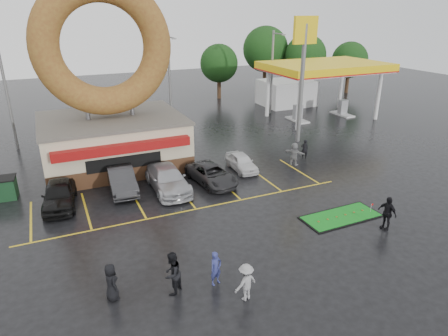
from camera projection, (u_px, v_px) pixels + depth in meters
name	position (u px, v px, depth m)	size (l,w,h in m)	color
ground	(219.00, 237.00, 20.91)	(120.00, 120.00, 0.00)	black
donut_shop	(110.00, 107.00, 29.09)	(10.20, 8.70, 13.50)	#472B19
gas_station	(307.00, 80.00, 44.89)	(12.30, 13.65, 5.90)	silver
shell_sign	(304.00, 57.00, 33.29)	(2.20, 0.36, 10.60)	slate
streetlight_left	(7.00, 93.00, 32.18)	(0.40, 2.21, 9.00)	slate
streetlight_mid	(170.00, 80.00, 38.37)	(0.40, 2.21, 9.00)	slate
streetlight_right	(272.00, 71.00, 43.79)	(0.40, 2.21, 9.00)	slate
tree_far_a	(305.00, 56.00, 54.30)	(5.60, 5.60, 8.00)	#332114
tree_far_b	(350.00, 60.00, 55.14)	(4.90, 4.90, 7.00)	#332114
tree_far_c	(265.00, 49.00, 55.92)	(6.30, 6.30, 9.00)	#332114
tree_far_d	(219.00, 63.00, 51.66)	(4.90, 4.90, 7.00)	#332114
car_black	(59.00, 194.00, 23.94)	(1.82, 4.51, 1.54)	black
car_dgrey	(121.00, 179.00, 26.02)	(1.61, 4.61, 1.52)	#29292B
car_silver	(167.00, 179.00, 26.11)	(2.15, 5.28, 1.53)	#A9AAAF
car_grey	(211.00, 174.00, 27.14)	(2.11, 4.57, 1.27)	#2B2B2D
car_white	(241.00, 162.00, 29.40)	(1.45, 3.60, 1.23)	silver
person_blue	(216.00, 268.00, 17.07)	(0.57, 0.38, 1.57)	navy
person_blackjkt	(172.00, 273.00, 16.46)	(0.93, 0.72, 1.91)	black
person_hoodie	(246.00, 282.00, 16.14)	(1.07, 0.61, 1.65)	gray
person_bystander	(111.00, 282.00, 16.16)	(0.80, 0.52, 1.63)	black
person_cameraman	(387.00, 213.00, 21.35)	(1.11, 0.46, 1.90)	black
person_walker_near	(294.00, 154.00, 30.23)	(1.63, 0.52, 1.76)	gray
person_walker_far	(304.00, 149.00, 31.55)	(0.58, 0.38, 1.58)	black
dumpster	(1.00, 189.00, 24.87)	(1.80, 1.20, 1.30)	#173D20
putting_green	(341.00, 217.00, 22.86)	(4.69, 2.08, 0.58)	black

